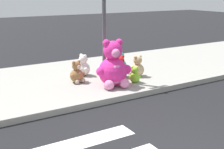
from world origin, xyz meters
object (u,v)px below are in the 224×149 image
at_px(plush_tan, 137,68).
at_px(plush_lime, 135,76).
at_px(plush_white, 83,67).
at_px(sign_pole, 104,22).
at_px(plush_brown, 77,74).
at_px(plush_teal, 119,64).
at_px(plush_red, 119,69).
at_px(plush_pink_large, 113,68).

relative_size(plush_tan, plush_lime, 1.38).
bearing_deg(plush_white, sign_pole, -68.73).
xyz_separation_m(plush_brown, plush_tan, (1.85, -0.35, 0.01)).
xyz_separation_m(plush_teal, plush_tan, (0.22, -0.67, -0.02)).
bearing_deg(plush_lime, plush_red, 98.46).
height_order(sign_pole, plush_white, sign_pole).
relative_size(plush_pink_large, plush_teal, 1.85).
height_order(plush_brown, plush_red, plush_red).
relative_size(plush_brown, plush_tan, 0.96).
xyz_separation_m(sign_pole, plush_lime, (0.65, -0.62, -1.51)).
relative_size(sign_pole, plush_teal, 4.55).
height_order(plush_teal, plush_lime, plush_teal).
distance_m(plush_pink_large, plush_brown, 1.12).
bearing_deg(plush_brown, plush_red, -7.70).
bearing_deg(plush_teal, sign_pole, -147.19).
bearing_deg(plush_teal, plush_brown, -168.74).
distance_m(sign_pole, plush_tan, 1.80).
bearing_deg(plush_lime, plush_white, 124.17).
bearing_deg(plush_lime, sign_pole, 136.56).
relative_size(plush_brown, plush_red, 0.93).
bearing_deg(plush_red, plush_lime, -81.54).
relative_size(plush_white, plush_tan, 1.02).
bearing_deg(plush_red, plush_teal, 58.76).
bearing_deg(plush_pink_large, plush_lime, -2.32).
height_order(plush_pink_large, plush_lime, plush_pink_large).
bearing_deg(plush_tan, sign_pole, 173.54).
distance_m(plush_brown, plush_tan, 1.88).
bearing_deg(plush_white, plush_teal, -12.07).
bearing_deg(plush_pink_large, plush_tan, 22.34).
bearing_deg(plush_brown, plush_teal, 11.26).
bearing_deg(sign_pole, plush_white, 111.27).
bearing_deg(sign_pole, plush_red, 5.15).
distance_m(plush_white, plush_lime, 1.71).
distance_m(plush_white, plush_teal, 1.19).
xyz_separation_m(plush_brown, plush_teal, (1.62, 0.32, 0.03)).
relative_size(plush_teal, plush_red, 1.03).
height_order(plush_white, plush_red, plush_red).
bearing_deg(plush_brown, plush_white, 51.45).
height_order(plush_white, plush_tan, plush_white).
height_order(plush_white, plush_brown, plush_white).
distance_m(plush_pink_large, plush_white, 1.43).
height_order(sign_pole, plush_teal, sign_pole).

